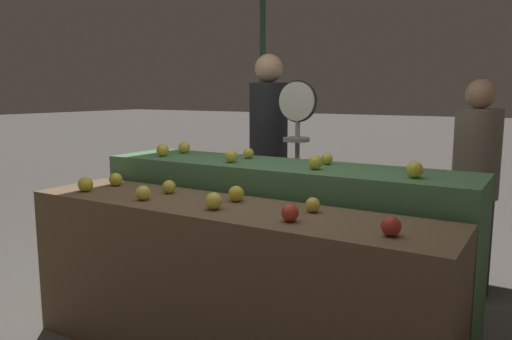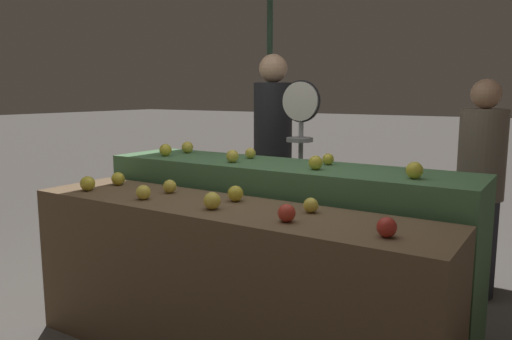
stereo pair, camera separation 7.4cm
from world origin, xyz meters
The scene contains 21 objects.
display_counter_front centered at (0.00, 0.00, 0.44)m, with size 2.38×0.55×0.87m, color brown.
display_counter_back centered at (0.00, 0.60, 0.51)m, with size 2.38×0.55×1.02m, color #4C7A4C.
apple_front_0 centered at (-0.91, -0.12, 0.92)m, with size 0.09×0.09×0.09m, color gold.
apple_front_1 centered at (-0.45, -0.12, 0.91)m, with size 0.08×0.08×0.08m, color yellow.
apple_front_2 centered at (0.01, -0.10, 0.92)m, with size 0.09×0.09×0.09m, color yellow.
apple_front_3 centered at (0.45, -0.11, 0.91)m, with size 0.08×0.08×0.08m, color red.
apple_front_4 centered at (0.91, -0.10, 0.91)m, with size 0.08×0.08×0.08m, color #B72D23.
apple_front_5 centered at (-0.90, 0.11, 0.91)m, with size 0.08×0.08×0.08m, color gold.
apple_front_6 centered at (-0.46, 0.10, 0.91)m, with size 0.08×0.08×0.08m, color yellow.
apple_front_7 centered at (0.00, 0.12, 0.92)m, with size 0.09×0.09×0.09m, color gold.
apple_front_8 centered at (0.46, 0.11, 0.91)m, with size 0.07×0.07×0.07m, color yellow.
apple_back_0 centered at (-0.85, 0.50, 1.06)m, with size 0.08×0.08×0.08m, color gold.
apple_back_1 centered at (-0.28, 0.49, 1.06)m, with size 0.08×0.08×0.08m, color yellow.
apple_back_2 centered at (0.29, 0.50, 1.06)m, with size 0.08×0.08×0.08m, color gold.
apple_back_3 centered at (0.85, 0.50, 1.07)m, with size 0.09×0.09×0.09m, color gold.
apple_back_4 centered at (-0.84, 0.71, 1.06)m, with size 0.08×0.08×0.08m, color yellow.
apple_back_5 centered at (-0.29, 0.71, 1.06)m, with size 0.07×0.07×0.07m, color yellow.
apple_back_6 centered at (0.27, 0.71, 1.06)m, with size 0.07×0.07×0.07m, color gold.
produce_scale centered at (-0.21, 1.26, 1.14)m, with size 0.31×0.20×1.55m.
person_vendor_at_scale centered at (-0.60, 1.52, 1.04)m, with size 0.42×0.42×1.77m.
person_customer_right centered at (0.99, 1.68, 0.90)m, with size 0.40×0.40×1.55m.
Camera 2 is at (1.52, -2.05, 1.46)m, focal length 35.00 mm.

